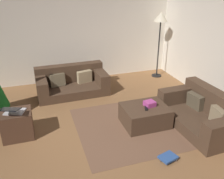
% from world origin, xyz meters
% --- Properties ---
extents(ground_plane, '(6.40, 6.40, 0.00)m').
position_xyz_m(ground_plane, '(0.00, 0.00, 0.00)').
color(ground_plane, brown).
extents(rear_partition, '(6.40, 0.12, 2.60)m').
position_xyz_m(rear_partition, '(0.00, 3.14, 1.30)').
color(rear_partition, silver).
rests_on(rear_partition, ground_plane).
extents(couch_left, '(1.69, 0.89, 0.65)m').
position_xyz_m(couch_left, '(0.14, 2.24, 0.26)').
color(couch_left, '#473323').
rests_on(couch_left, ground_plane).
extents(couch_right, '(0.96, 1.63, 0.68)m').
position_xyz_m(couch_right, '(2.25, -0.06, 0.27)').
color(couch_right, '#473323').
rests_on(couch_right, ground_plane).
extents(ottoman, '(0.85, 0.69, 0.37)m').
position_xyz_m(ottoman, '(1.22, 0.34, 0.19)').
color(ottoman, '#473323').
rests_on(ottoman, ground_plane).
extents(gift_box, '(0.22, 0.21, 0.09)m').
position_xyz_m(gift_box, '(1.31, 0.35, 0.42)').
color(gift_box, '#B23F8C').
rests_on(gift_box, ottoman).
extents(tv_remote, '(0.10, 0.17, 0.02)m').
position_xyz_m(tv_remote, '(1.21, 0.27, 0.39)').
color(tv_remote, black).
rests_on(tv_remote, ottoman).
extents(side_table, '(0.52, 0.44, 0.50)m').
position_xyz_m(side_table, '(-1.09, 0.66, 0.25)').
color(side_table, '#4C3323').
rests_on(side_table, ground_plane).
extents(laptop, '(0.44, 0.49, 0.18)m').
position_xyz_m(laptop, '(-1.11, 0.61, 0.56)').
color(laptop, silver).
rests_on(laptop, side_table).
extents(book_stack, '(0.31, 0.27, 0.07)m').
position_xyz_m(book_stack, '(1.13, -0.72, 0.04)').
color(book_stack, '#4C423D').
rests_on(book_stack, ground_plane).
extents(corner_lamp, '(0.36, 0.36, 1.79)m').
position_xyz_m(corner_lamp, '(2.65, 2.59, 1.53)').
color(corner_lamp, black).
rests_on(corner_lamp, ground_plane).
extents(area_rug, '(2.60, 2.00, 0.01)m').
position_xyz_m(area_rug, '(1.22, 0.34, 0.00)').
color(area_rug, brown).
rests_on(area_rug, ground_plane).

